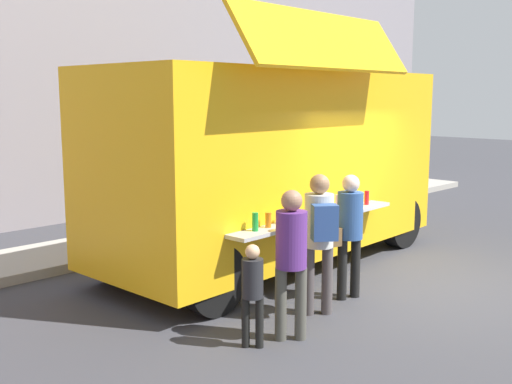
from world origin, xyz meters
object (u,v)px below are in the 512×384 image
food_truck_main (275,161)px  trash_bin (307,194)px  customer_front_ordering (349,226)px  customer_mid_with_backpack (320,230)px  customer_rear_waiting (291,252)px  child_near_queue (253,286)px

food_truck_main → trash_bin: food_truck_main is taller
customer_front_ordering → customer_mid_with_backpack: (-0.77, -0.13, 0.08)m
food_truck_main → customer_front_ordering: food_truck_main is taller
customer_mid_with_backpack → customer_rear_waiting: bearing=145.1°
customer_rear_waiting → child_near_queue: customer_rear_waiting is taller
trash_bin → customer_mid_with_backpack: size_ratio=0.53×
trash_bin → child_near_queue: (-6.21, -4.47, 0.22)m
customer_mid_with_backpack → customer_rear_waiting: size_ratio=1.04×
customer_rear_waiting → child_near_queue: bearing=111.5°
customer_rear_waiting → customer_front_ordering: bearing=-36.1°
customer_mid_with_backpack → child_near_queue: (-1.26, -0.11, -0.40)m
food_truck_main → customer_mid_with_backpack: (-1.37, -2.04, -0.60)m
food_truck_main → trash_bin: (3.57, 2.32, -1.21)m
trash_bin → customer_rear_waiting: bearing=-141.3°
customer_front_ordering → trash_bin: bearing=-28.5°
trash_bin → child_near_queue: 7.65m
customer_front_ordering → customer_rear_waiting: customer_rear_waiting is taller
food_truck_main → customer_rear_waiting: bearing=-136.1°
food_truck_main → trash_bin: bearing=30.4°
trash_bin → customer_mid_with_backpack: bearing=-138.6°
trash_bin → customer_rear_waiting: (-5.76, -4.62, 0.54)m
trash_bin → customer_mid_with_backpack: (-4.94, -4.36, 0.61)m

